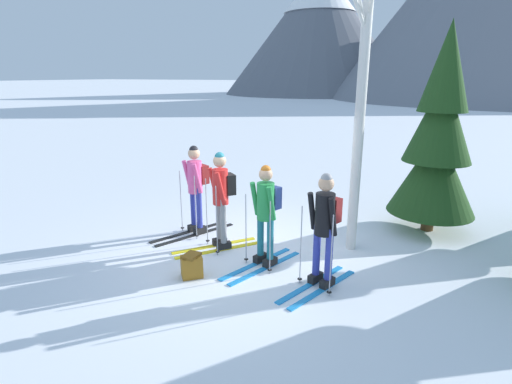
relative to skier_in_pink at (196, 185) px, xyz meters
name	(u,v)px	position (x,y,z in m)	size (l,w,h in m)	color
ground_plane	(247,253)	(1.34, -0.47, -0.99)	(400.00, 400.00, 0.00)	white
skier_in_pink	(196,185)	(0.00, 0.00, 0.00)	(1.02, 1.73, 1.76)	black
skier_in_red	(221,195)	(0.81, -0.43, 0.01)	(1.27, 1.43, 1.77)	yellow
skier_in_green	(266,210)	(1.81, -0.72, -0.04)	(0.84, 1.63, 1.70)	#1E84D1
skier_in_black	(325,224)	(2.85, -0.99, -0.01)	(0.83, 1.56, 1.73)	#1E84D1
pine_tree_near	(438,140)	(4.18, 2.08, 0.85)	(1.66, 1.66, 4.02)	#51381E
birch_tree_tall	(361,95)	(2.96, 0.51, 1.74)	(0.38, 0.76, 5.33)	silver
backpack_on_snow_front	(192,266)	(0.93, -1.61, -0.81)	(0.40, 0.39, 0.38)	#99661E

